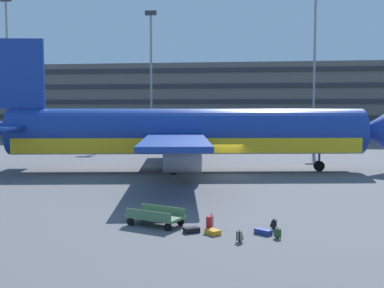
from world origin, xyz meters
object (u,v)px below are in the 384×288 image
suitcase_teal (213,232)px  backpack_red (277,234)px  airliner (183,134)px  backpack_silver (273,224)px  suitcase_orange (263,232)px  suitcase_large (210,223)px  baggage_cart (155,217)px  backpack_upright (240,237)px  suitcase_navy (192,230)px

suitcase_teal → backpack_red: (2.75, -0.30, 0.10)m
backpack_red → airliner: bearing=109.2°
backpack_silver → suitcase_orange: bearing=-115.2°
airliner → suitcase_teal: (4.31, -19.93, -3.18)m
suitcase_large → backpack_red: bearing=-18.3°
airliner → suitcase_teal: 20.63m
backpack_red → baggage_cart: size_ratio=0.15×
suitcase_large → airliner: bearing=102.1°
airliner → suitcase_orange: (6.48, -19.60, -3.17)m
backpack_silver → baggage_cart: size_ratio=0.15×
suitcase_large → suitcase_orange: size_ratio=0.96×
suitcase_teal → backpack_upright: size_ratio=1.41×
suitcase_large → backpack_upright: bearing=-50.5°
suitcase_navy → backpack_red: 3.74m
suitcase_large → backpack_red: (2.94, -0.98, -0.15)m
suitcase_teal → baggage_cart: (-2.81, 1.24, 0.32)m
suitcase_orange → baggage_cart: (-4.99, 0.91, 0.31)m
airliner → backpack_silver: bearing=-69.5°
suitcase_large → suitcase_teal: bearing=-73.7°
suitcase_teal → suitcase_large: (-0.20, 0.68, 0.25)m
suitcase_large → backpack_silver: suitcase_large is taller
suitcase_navy → backpack_red: (3.71, -0.49, 0.09)m
baggage_cart → suitcase_navy: bearing=-29.4°
suitcase_orange → suitcase_large: bearing=171.5°
suitcase_large → suitcase_navy: 0.94m
suitcase_teal → suitcase_navy: size_ratio=0.98×
suitcase_navy → backpack_silver: backpack_silver is taller
suitcase_navy → backpack_upright: backpack_upright is taller
suitcase_navy → backpack_red: bearing=-7.6°
airliner → backpack_red: size_ratio=75.96×
backpack_upright → baggage_cart: 4.62m
backpack_upright → baggage_cart: baggage_cart is taller
backpack_red → backpack_silver: 1.63m
suitcase_orange → backpack_red: backpack_red is taller
suitcase_teal → backpack_upright: (1.21, -1.03, 0.13)m
airliner → backpack_red: airliner is taller
backpack_red → suitcase_teal: bearing=173.8°
airliner → suitcase_navy: size_ratio=47.36×
backpack_red → backpack_silver: size_ratio=0.96×
suitcase_navy → backpack_red: backpack_red is taller
airliner → suitcase_navy: 20.26m
airliner → suitcase_navy: airliner is taller
backpack_red → suitcase_large: bearing=161.7°
airliner → suitcase_teal: airliner is taller
suitcase_teal → backpack_red: backpack_red is taller
backpack_silver → airliner: bearing=110.5°
airliner → backpack_silver: airliner is taller
suitcase_navy → backpack_silver: bearing=17.4°
backpack_upright → backpack_red: size_ratio=1.12×
suitcase_large → backpack_upright: suitcase_large is taller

